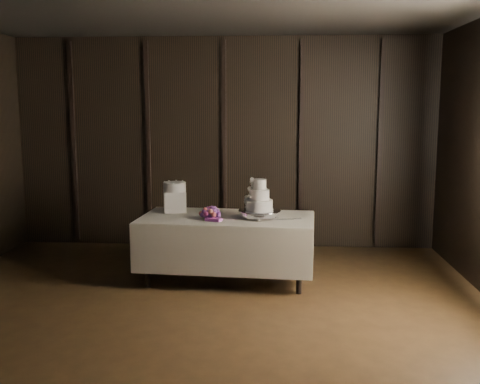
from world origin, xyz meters
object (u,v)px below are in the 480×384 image
object	(u,v)px
small_cake	(175,187)
bouquet	(210,214)
wedding_cake	(257,198)
box_pedestal	(175,201)
display_table	(227,246)
cake_stand	(260,214)

from	to	relation	value
small_cake	bouquet	bearing A→B (deg)	-41.48
wedding_cake	box_pedestal	bearing A→B (deg)	172.89
wedding_cake	bouquet	xyz separation A→B (m)	(-0.53, -0.07, -0.17)
display_table	bouquet	distance (m)	0.46
display_table	box_pedestal	distance (m)	0.86
bouquet	box_pedestal	world-z (taller)	box_pedestal
display_table	bouquet	world-z (taller)	bouquet
box_pedestal	wedding_cake	bearing A→B (deg)	-19.20
display_table	wedding_cake	bearing A→B (deg)	-6.84
cake_stand	box_pedestal	distance (m)	1.09
bouquet	small_cake	distance (m)	0.69
wedding_cake	bouquet	world-z (taller)	wedding_cake
wedding_cake	box_pedestal	distance (m)	1.07
cake_stand	bouquet	distance (m)	0.56
bouquet	box_pedestal	distance (m)	0.65
bouquet	wedding_cake	bearing A→B (deg)	7.95
small_cake	box_pedestal	bearing A→B (deg)	0.00
wedding_cake	small_cake	size ratio (longest dim) A/B	1.33
display_table	box_pedestal	size ratio (longest dim) A/B	7.93
display_table	box_pedestal	xyz separation A→B (m)	(-0.66, 0.28, 0.47)
display_table	box_pedestal	bearing A→B (deg)	160.93
bouquet	box_pedestal	xyz separation A→B (m)	(-0.48, 0.43, 0.06)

